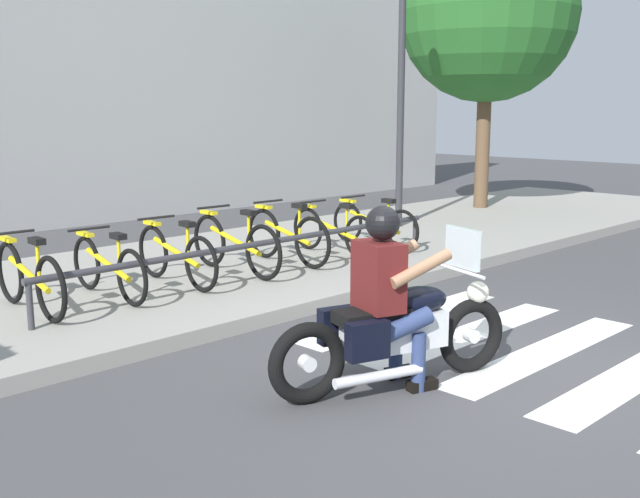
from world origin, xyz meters
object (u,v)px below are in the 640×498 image
object	(u,v)px
rider	(388,285)
bicycle_5	(333,231)
bicycle_2	(176,255)
bicycle_6	(374,224)
bicycle_1	(108,267)
bike_rack	(265,245)
motorcycle	(396,330)
bicycle_4	(287,236)
bicycle_0	(29,278)
street_lamp	(401,74)
tree_near_rack	(488,13)
bicycle_3	(235,244)

from	to	relation	value
rider	bicycle_5	world-z (taller)	rider
bicycle_2	bicycle_6	world-z (taller)	bicycle_2
bicycle_1	bike_rack	world-z (taller)	bicycle_1
motorcycle	bicycle_4	size ratio (longest dim) A/B	1.26
rider	bicycle_0	world-z (taller)	rider
bicycle_5	street_lamp	xyz separation A→B (m)	(2.61, 0.97, 2.20)
motorcycle	tree_near_rack	distance (m)	10.58
bicycle_6	tree_near_rack	size ratio (longest dim) A/B	0.29
motorcycle	bike_rack	xyz separation A→B (m)	(1.26, 3.00, 0.12)
bicycle_0	tree_near_rack	bearing A→B (deg)	7.82
bicycle_4	street_lamp	xyz separation A→B (m)	(3.46, 0.97, 2.17)
bicycle_3	bicycle_5	size ratio (longest dim) A/B	1.07
bicycle_1	bicycle_2	size ratio (longest dim) A/B	0.98
rider	bicycle_0	size ratio (longest dim) A/B	0.87
bike_rack	bicycle_2	bearing A→B (deg)	147.01
bicycle_4	tree_near_rack	bearing A→B (deg)	11.80
tree_near_rack	motorcycle	bearing A→B (deg)	-150.44
bicycle_0	tree_near_rack	world-z (taller)	tree_near_rack
motorcycle	bicycle_3	distance (m)	3.77
bicycle_1	bicycle_5	bearing A→B (deg)	0.00
motorcycle	bicycle_1	distance (m)	3.58
motorcycle	bicycle_3	size ratio (longest dim) A/B	1.16
bicycle_5	street_lamp	bearing A→B (deg)	20.42
bicycle_3	tree_near_rack	bearing A→B (deg)	10.47
bike_rack	bicycle_6	bearing A→B (deg)	12.23
bicycle_3	bicycle_5	world-z (taller)	bicycle_3
bicycle_3	bicycle_5	bearing A→B (deg)	0.05
street_lamp	tree_near_rack	xyz separation A→B (m)	(3.11, 0.40, 1.27)
bicycle_3	tree_near_rack	distance (m)	8.30
rider	street_lamp	distance (m)	7.46
motorcycle	bicycle_1	xyz separation A→B (m)	(-0.44, 3.56, 0.03)
motorcycle	bicycle_2	size ratio (longest dim) A/B	1.26
bicycle_1	tree_near_rack	distance (m)	9.87
tree_near_rack	bicycle_3	bearing A→B (deg)	-169.53
motorcycle	bicycle_6	world-z (taller)	motorcycle
rider	bicycle_4	world-z (taller)	rider
bicycle_1	bicycle_2	xyz separation A→B (m)	(0.85, -0.00, 0.01)
rider	street_lamp	bearing A→B (deg)	38.52
bicycle_3	bicycle_4	bearing A→B (deg)	-0.03
bicycle_3	bicycle_6	bearing A→B (deg)	0.04
bicycle_2	bicycle_3	bearing A→B (deg)	-0.03
motorcycle	bike_rack	size ratio (longest dim) A/B	0.36
bicycle_6	tree_near_rack	distance (m)	6.13
motorcycle	bicycle_2	world-z (taller)	motorcycle
bicycle_1	street_lamp	world-z (taller)	street_lamp
motorcycle	tree_near_rack	bearing A→B (deg)	29.56
motorcycle	bicycle_0	bearing A→B (deg)	110.07
rider	tree_near_rack	bearing A→B (deg)	29.22
bicycle_1	bicycle_6	xyz separation A→B (m)	(4.27, 0.00, -0.00)
motorcycle	tree_near_rack	world-z (taller)	tree_near_rack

